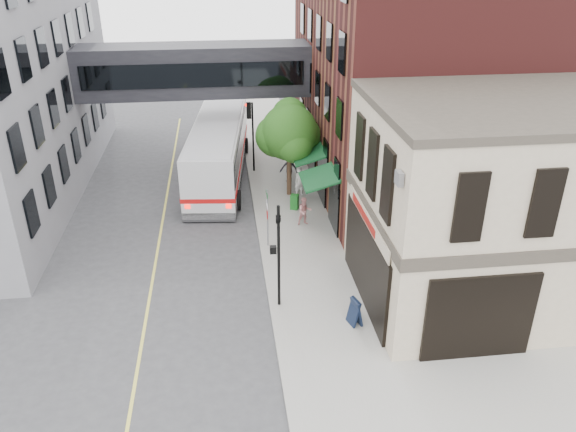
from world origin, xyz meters
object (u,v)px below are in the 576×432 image
object	(u,v)px
bus	(218,148)
sandwich_board	(355,312)
pedestrian_a	(300,182)
pedestrian_b	(305,211)
pedestrian_c	(289,168)
newspaper_box	(295,202)

from	to	relation	value
bus	sandwich_board	distance (m)	16.98
pedestrian_a	sandwich_board	bearing A→B (deg)	-107.18
pedestrian_a	pedestrian_b	size ratio (longest dim) A/B	1.13
bus	pedestrian_c	bearing A→B (deg)	-20.82
pedestrian_a	newspaper_box	distance (m)	1.94
pedestrian_a	bus	bearing A→B (deg)	121.75
pedestrian_b	bus	bearing A→B (deg)	110.25
bus	sandwich_board	world-z (taller)	bus
pedestrian_a	sandwich_board	size ratio (longest dim) A/B	1.56
sandwich_board	newspaper_box	bearing A→B (deg)	77.99
pedestrian_a	pedestrian_b	bearing A→B (deg)	-113.15
pedestrian_a	sandwich_board	xyz separation A→B (m)	(0.40, -12.43, -0.31)
pedestrian_a	newspaper_box	world-z (taller)	pedestrian_a
bus	pedestrian_b	world-z (taller)	bus
pedestrian_c	sandwich_board	bearing A→B (deg)	-67.61
pedestrian_c	newspaper_box	bearing A→B (deg)	-73.18
pedestrian_a	sandwich_board	distance (m)	12.44
sandwich_board	bus	bearing A→B (deg)	90.12
pedestrian_b	newspaper_box	xyz separation A→B (m)	(-0.26, 1.95, -0.34)
pedestrian_a	pedestrian_c	xyz separation A→B (m)	(-0.35, 2.14, 0.02)
pedestrian_b	sandwich_board	xyz separation A→B (m)	(0.67, -8.66, -0.21)
newspaper_box	bus	bearing A→B (deg)	151.11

